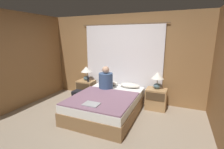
{
  "coord_description": "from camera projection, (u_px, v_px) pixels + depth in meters",
  "views": [
    {
      "loc": [
        1.58,
        -2.76,
        1.85
      ],
      "look_at": [
        0.0,
        0.94,
        0.93
      ],
      "focal_mm": 26.0,
      "sensor_mm": 36.0,
      "label": 1
    }
  ],
  "objects": [
    {
      "name": "beer_bottle_on_left_stand",
      "position": [
        88.0,
        79.0,
        4.85
      ],
      "size": [
        0.06,
        0.06,
        0.22
      ],
      "color": "black",
      "rests_on": "nightstand_left"
    },
    {
      "name": "bed",
      "position": [
        107.0,
        104.0,
        4.01
      ],
      "size": [
        1.47,
        2.01,
        0.48
      ],
      "color": "olive",
      "rests_on": "ground_plane"
    },
    {
      "name": "ground_plane",
      "position": [
        95.0,
        125.0,
        3.49
      ],
      "size": [
        16.0,
        16.0,
        0.0
      ],
      "primitive_type": "plane",
      "color": "gray"
    },
    {
      "name": "curtain_panel",
      "position": [
        122.0,
        63.0,
        4.77
      ],
      "size": [
        2.54,
        0.02,
        2.23
      ],
      "color": "white",
      "rests_on": "ground_plane"
    },
    {
      "name": "pillow_left",
      "position": [
        109.0,
        83.0,
        4.8
      ],
      "size": [
        0.56,
        0.31,
        0.12
      ],
      "color": "silver",
      "rests_on": "bed"
    },
    {
      "name": "laptop_on_bed",
      "position": [
        91.0,
        104.0,
        3.32
      ],
      "size": [
        0.33,
        0.25,
        0.02
      ],
      "color": "#9EA0A5",
      "rests_on": "blanket_on_bed"
    },
    {
      "name": "wall_back",
      "position": [
        123.0,
        58.0,
        4.79
      ],
      "size": [
        4.7,
        0.06,
        2.5
      ],
      "color": "olive",
      "rests_on": "ground_plane"
    },
    {
      "name": "pillow_right",
      "position": [
        130.0,
        85.0,
        4.55
      ],
      "size": [
        0.56,
        0.31,
        0.12
      ],
      "color": "silver",
      "rests_on": "bed"
    },
    {
      "name": "person_left_in_bed",
      "position": [
        106.0,
        80.0,
        4.38
      ],
      "size": [
        0.38,
        0.38,
        0.63
      ],
      "color": "#38517A",
      "rests_on": "bed"
    },
    {
      "name": "wall_left",
      "position": [
        13.0,
        62.0,
        4.1
      ],
      "size": [
        0.06,
        3.59,
        2.5
      ],
      "color": "olive",
      "rests_on": "ground_plane"
    },
    {
      "name": "blanket_on_bed",
      "position": [
        102.0,
        98.0,
        3.7
      ],
      "size": [
        1.41,
        1.37,
        0.03
      ],
      "color": "slate",
      "rests_on": "bed"
    },
    {
      "name": "nightstand_right",
      "position": [
        156.0,
        99.0,
        4.26
      ],
      "size": [
        0.52,
        0.41,
        0.55
      ],
      "color": "#A87F51",
      "rests_on": "ground_plane"
    },
    {
      "name": "nightstand_left",
      "position": [
        86.0,
        89.0,
        5.08
      ],
      "size": [
        0.52,
        0.41,
        0.55
      ],
      "color": "#A87F51",
      "rests_on": "ground_plane"
    },
    {
      "name": "lamp_right",
      "position": [
        157.0,
        78.0,
        4.17
      ],
      "size": [
        0.32,
        0.32,
        0.44
      ],
      "color": "slate",
      "rests_on": "nightstand_right"
    },
    {
      "name": "lamp_left",
      "position": [
        86.0,
        71.0,
        4.99
      ],
      "size": [
        0.32,
        0.32,
        0.44
      ],
      "color": "slate",
      "rests_on": "nightstand_left"
    },
    {
      "name": "backpack_on_floor",
      "position": [
        78.0,
        96.0,
        4.67
      ],
      "size": [
        0.3,
        0.28,
        0.36
      ],
      "color": "black",
      "rests_on": "ground_plane"
    }
  ]
}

